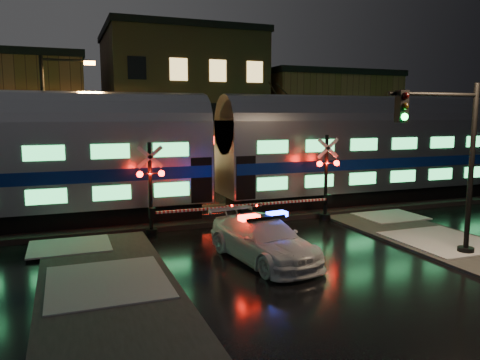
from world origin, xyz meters
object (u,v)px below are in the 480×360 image
crossing_signal_right (320,186)px  streetlight (50,124)px  traffic_light (451,167)px  crossing_signal_left (160,198)px  police_car (263,239)px

crossing_signal_right → streetlight: size_ratio=0.73×
traffic_light → crossing_signal_right: bearing=103.6°
crossing_signal_left → traffic_light: 11.40m
crossing_signal_left → crossing_signal_right: bearing=0.0°
streetlight → crossing_signal_right: bearing=-29.1°
crossing_signal_left → traffic_light: (8.96, -6.84, 1.66)m
crossing_signal_right → crossing_signal_left: size_ratio=1.04×
crossing_signal_right → streetlight: streetlight is taller
crossing_signal_right → crossing_signal_left: 7.79m
police_car → streetlight: streetlight is taller
crossing_signal_left → streetlight: size_ratio=0.70×
traffic_light → streetlight: (-13.22, 13.53, 1.36)m
crossing_signal_right → streetlight: bearing=150.9°
crossing_signal_right → crossing_signal_left: crossing_signal_right is taller
police_car → traffic_light: 7.05m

